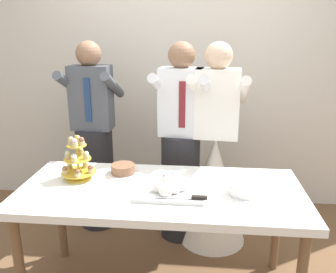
{
  "coord_description": "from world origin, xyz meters",
  "views": [
    {
      "loc": [
        0.24,
        -2.0,
        1.73
      ],
      "look_at": [
        0.03,
        0.15,
        1.07
      ],
      "focal_mm": 37.29,
      "sensor_mm": 36.0,
      "label": 1
    }
  ],
  "objects": [
    {
      "name": "person_groom",
      "position": [
        0.08,
        0.72,
        0.75
      ],
      "size": [
        0.52,
        0.54,
        1.66
      ],
      "color": "#232328",
      "rests_on": "ground_plane"
    },
    {
      "name": "round_cake",
      "position": [
        -0.29,
        0.2,
        0.81
      ],
      "size": [
        0.24,
        0.24,
        0.07
      ],
      "color": "white",
      "rests_on": "dessert_table"
    },
    {
      "name": "dessert_table",
      "position": [
        0.0,
        0.0,
        0.7
      ],
      "size": [
        1.8,
        0.8,
        0.78
      ],
      "color": "white",
      "rests_on": "ground_plane"
    },
    {
      "name": "rear_wall",
      "position": [
        0.0,
        1.47,
        1.45
      ],
      "size": [
        5.2,
        0.1,
        2.9
      ],
      "primitive_type": "cube",
      "color": "beige",
      "rests_on": "ground_plane"
    },
    {
      "name": "plate_stack",
      "position": [
        0.51,
        -0.03,
        0.81
      ],
      "size": [
        0.18,
        0.18,
        0.08
      ],
      "color": "white",
      "rests_on": "dessert_table"
    },
    {
      "name": "person_guest",
      "position": [
        -0.68,
        0.84,
        0.75
      ],
      "size": [
        0.47,
        0.5,
        1.66
      ],
      "color": "#232328",
      "rests_on": "ground_plane"
    },
    {
      "name": "main_cake_tray",
      "position": [
        0.07,
        -0.06,
        0.81
      ],
      "size": [
        0.44,
        0.31,
        0.12
      ],
      "color": "silver",
      "rests_on": "dessert_table"
    },
    {
      "name": "cupcake_stand",
      "position": [
        -0.57,
        0.1,
        0.9
      ],
      "size": [
        0.23,
        0.23,
        0.31
      ],
      "color": "gold",
      "rests_on": "dessert_table"
    },
    {
      "name": "person_bride",
      "position": [
        0.36,
        0.68,
        0.58
      ],
      "size": [
        0.56,
        0.56,
        1.66
      ],
      "color": "white",
      "rests_on": "ground_plane"
    }
  ]
}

